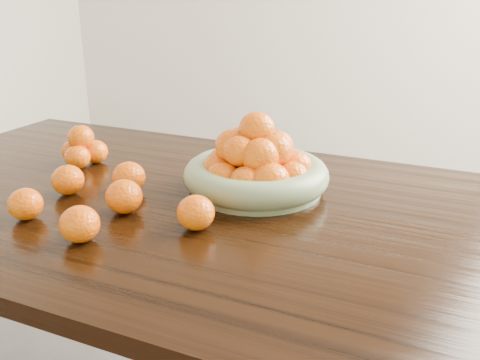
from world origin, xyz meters
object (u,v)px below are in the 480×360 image
at_px(fruit_bowl, 257,167).
at_px(loose_orange_0, 68,180).
at_px(dining_table, 227,241).
at_px(orange_pyramid, 82,149).

bearing_deg(fruit_bowl, loose_orange_0, -152.79).
distance_m(dining_table, loose_orange_0, 0.42).
relative_size(dining_table, fruit_bowl, 5.53).
distance_m(orange_pyramid, loose_orange_0, 0.23).
bearing_deg(loose_orange_0, fruit_bowl, 27.21).
xyz_separation_m(dining_table, fruit_bowl, (0.02, 0.13, 0.15)).
bearing_deg(orange_pyramid, fruit_bowl, 1.41).
height_order(fruit_bowl, loose_orange_0, fruit_bowl).
bearing_deg(fruit_bowl, dining_table, -100.22).
distance_m(dining_table, fruit_bowl, 0.20).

